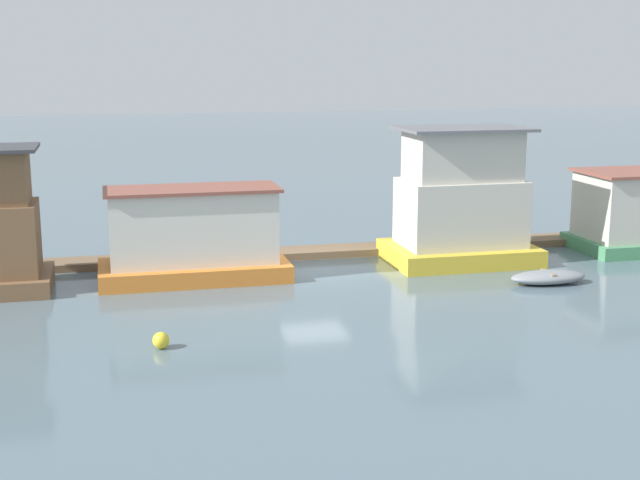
{
  "coord_description": "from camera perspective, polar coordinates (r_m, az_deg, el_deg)",
  "views": [
    {
      "loc": [
        -7.59,
        -32.52,
        8.06
      ],
      "look_at": [
        0.0,
        -1.0,
        1.4
      ],
      "focal_mm": 50.0,
      "sensor_mm": 36.0,
      "label": 1
    }
  ],
  "objects": [
    {
      "name": "houseboat_orange",
      "position": [
        33.04,
        -8.12,
        0.18
      ],
      "size": [
        6.92,
        3.22,
        3.42
      ],
      "color": "orange",
      "rests_on": "ground_plane"
    },
    {
      "name": "dock_walkway",
      "position": [
        36.74,
        -1.29,
        -0.83
      ],
      "size": [
        42.4,
        1.51,
        0.3
      ],
      "primitive_type": "cube",
      "color": "brown",
      "rests_on": "ground_plane"
    },
    {
      "name": "ground_plane",
      "position": [
        34.36,
        -0.39,
        -1.96
      ],
      "size": [
        200.0,
        200.0,
        0.0
      ],
      "primitive_type": "plane",
      "color": "slate"
    },
    {
      "name": "houseboat_yellow",
      "position": [
        35.83,
        9.0,
        2.32
      ],
      "size": [
        5.73,
        4.02,
        5.39
      ],
      "color": "gold",
      "rests_on": "ground_plane"
    },
    {
      "name": "dinghy_grey",
      "position": [
        33.34,
        14.39,
        -2.32
      ],
      "size": [
        2.88,
        1.29,
        0.49
      ],
      "color": "gray",
      "rests_on": "ground_plane"
    },
    {
      "name": "buoy_yellow",
      "position": [
        25.64,
        -10.15,
        -6.34
      ],
      "size": [
        0.48,
        0.48,
        0.48
      ],
      "primitive_type": "sphere",
      "color": "yellow",
      "rests_on": "ground_plane"
    }
  ]
}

